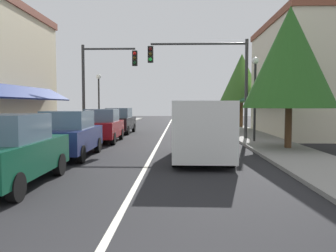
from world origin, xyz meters
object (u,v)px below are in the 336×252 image
(parked_car_nearest_left, at_px, (8,151))
(street_lamp_right_mid, at_px, (255,85))
(traffic_signal_left_corner, at_px, (101,76))
(tree_right_near, at_px, (290,57))
(parked_car_second_left, at_px, (69,134))
(tree_right_far, at_px, (242,78))
(parked_car_third_left, at_px, (103,126))
(street_lamp_left_far, at_px, (99,92))
(traffic_signal_mast_arm, at_px, (211,71))
(parked_car_far_left, at_px, (119,121))
(van_in_lane, at_px, (201,128))

(parked_car_nearest_left, relative_size, street_lamp_right_mid, 0.93)
(traffic_signal_left_corner, height_order, tree_right_near, tree_right_near)
(parked_car_nearest_left, relative_size, parked_car_second_left, 1.00)
(traffic_signal_left_corner, height_order, tree_right_far, tree_right_far)
(parked_car_third_left, xyz_separation_m, tree_right_near, (8.86, -3.02, 3.15))
(parked_car_third_left, relative_size, tree_right_near, 0.67)
(traffic_signal_left_corner, xyz_separation_m, street_lamp_left_far, (-1.39, 5.17, -0.79))
(tree_right_near, bearing_deg, street_lamp_left_far, 135.04)
(parked_car_nearest_left, distance_m, parked_car_third_left, 10.07)
(traffic_signal_mast_arm, xyz_separation_m, traffic_signal_left_corner, (-6.52, 1.46, -0.16))
(parked_car_third_left, height_order, tree_right_near, tree_right_near)
(parked_car_nearest_left, height_order, traffic_signal_mast_arm, traffic_signal_mast_arm)
(street_lamp_right_mid, height_order, tree_right_far, tree_right_far)
(parked_car_far_left, bearing_deg, street_lamp_right_mid, -35.23)
(parked_car_second_left, relative_size, tree_right_near, 0.67)
(parked_car_third_left, distance_m, tree_right_near, 9.88)
(street_lamp_right_mid, bearing_deg, traffic_signal_mast_arm, 144.24)
(parked_car_second_left, xyz_separation_m, parked_car_far_left, (-0.01, 10.99, 0.00))
(parked_car_second_left, xyz_separation_m, parked_car_third_left, (0.07, 5.36, 0.00))
(parked_car_second_left, relative_size, tree_right_far, 0.66)
(street_lamp_left_far, bearing_deg, traffic_signal_mast_arm, -39.95)
(traffic_signal_mast_arm, relative_size, tree_right_near, 0.90)
(street_lamp_right_mid, bearing_deg, parked_car_nearest_left, -129.36)
(parked_car_nearest_left, relative_size, tree_right_near, 0.66)
(parked_car_third_left, bearing_deg, traffic_signal_mast_arm, 10.40)
(parked_car_second_left, xyz_separation_m, tree_right_far, (9.40, 16.59, 3.33))
(van_in_lane, bearing_deg, parked_car_far_left, 114.28)
(parked_car_second_left, xyz_separation_m, traffic_signal_left_corner, (-0.57, 8.05, 2.85))
(parked_car_nearest_left, relative_size, traffic_signal_left_corner, 0.74)
(street_lamp_right_mid, bearing_deg, tree_right_far, 83.33)
(parked_car_second_left, distance_m, van_in_lane, 4.98)
(street_lamp_right_mid, bearing_deg, parked_car_second_left, -147.77)
(parked_car_second_left, bearing_deg, tree_right_near, 13.17)
(parked_car_nearest_left, xyz_separation_m, tree_right_near, (8.91, 7.05, 3.15))
(parked_car_third_left, relative_size, traffic_signal_mast_arm, 0.74)
(parked_car_third_left, distance_m, parked_car_far_left, 5.63)
(traffic_signal_left_corner, bearing_deg, street_lamp_right_mid, -19.01)
(street_lamp_left_far, bearing_deg, parked_car_nearest_left, -83.70)
(parked_car_second_left, height_order, street_lamp_left_far, street_lamp_left_far)
(traffic_signal_left_corner, xyz_separation_m, tree_right_far, (9.97, 8.54, 0.48))
(van_in_lane, bearing_deg, traffic_signal_mast_arm, 82.37)
(parked_car_far_left, xyz_separation_m, street_lamp_right_mid, (8.07, -5.92, 2.14))
(van_in_lane, height_order, tree_right_near, tree_right_near)
(parked_car_far_left, distance_m, street_lamp_left_far, 3.60)
(parked_car_second_left, distance_m, traffic_signal_mast_arm, 9.38)
(street_lamp_right_mid, bearing_deg, van_in_lane, -119.84)
(parked_car_nearest_left, bearing_deg, parked_car_far_left, 89.07)
(traffic_signal_left_corner, bearing_deg, parked_car_third_left, -76.59)
(van_in_lane, xyz_separation_m, tree_right_far, (4.44, 16.90, 3.07))
(parked_car_second_left, xyz_separation_m, tree_right_near, (8.94, 2.34, 3.15))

